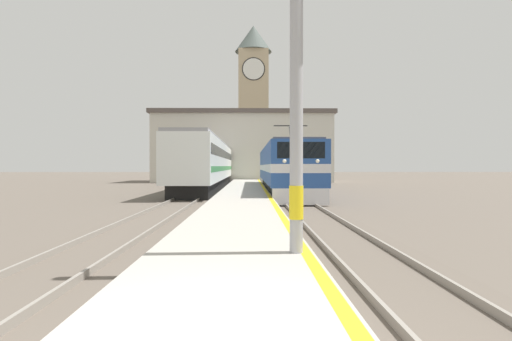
# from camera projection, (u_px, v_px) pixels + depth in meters

# --- Properties ---
(ground_plane) EXTENTS (200.00, 200.00, 0.00)m
(ground_plane) POSITION_uv_depth(u_px,v_px,m) (245.00, 190.00, 33.62)
(ground_plane) COLOR #60564C
(platform) EXTENTS (3.01, 140.00, 0.43)m
(platform) POSITION_uv_depth(u_px,v_px,m) (245.00, 191.00, 28.62)
(platform) COLOR #ADA89E
(platform) RESTS_ON ground
(rail_track_near) EXTENTS (2.83, 140.00, 0.16)m
(rail_track_near) POSITION_uv_depth(u_px,v_px,m) (284.00, 193.00, 28.67)
(rail_track_near) COLOR #60564C
(rail_track_near) RESTS_ON ground
(rail_track_far) EXTENTS (2.84, 140.00, 0.16)m
(rail_track_far) POSITION_uv_depth(u_px,v_px,m) (199.00, 193.00, 28.57)
(rail_track_far) COLOR #60564C
(rail_track_far) RESTS_ON ground
(locomotive_train) EXTENTS (2.92, 19.90, 4.45)m
(locomotive_train) POSITION_uv_depth(u_px,v_px,m) (284.00, 169.00, 29.04)
(locomotive_train) COLOR black
(locomotive_train) RESTS_ON ground
(passenger_train) EXTENTS (2.92, 54.74, 4.07)m
(passenger_train) POSITION_uv_depth(u_px,v_px,m) (220.00, 164.00, 48.91)
(passenger_train) COLOR black
(passenger_train) RESTS_ON ground
(catenary_mast) EXTENTS (1.94, 0.26, 7.68)m
(catenary_mast) POSITION_uv_depth(u_px,v_px,m) (300.00, 39.00, 7.10)
(catenary_mast) COLOR #9E9EA3
(catenary_mast) RESTS_ON platform
(clock_tower) EXTENTS (5.86, 5.86, 24.53)m
(clock_tower) POSITION_uv_depth(u_px,v_px,m) (253.00, 97.00, 64.08)
(clock_tower) COLOR tan
(clock_tower) RESTS_ON ground
(station_building) EXTENTS (22.12, 9.27, 8.69)m
(station_building) POSITION_uv_depth(u_px,v_px,m) (243.00, 147.00, 50.71)
(station_building) COLOR beige
(station_building) RESTS_ON ground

